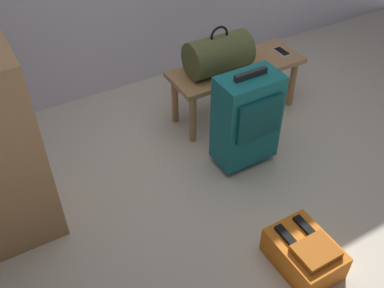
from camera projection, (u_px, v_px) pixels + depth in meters
ground_plane at (256, 193)px, 2.74m from camera, size 6.60×6.60×0.00m
bench at (236, 73)px, 3.16m from camera, size 1.00×0.36×0.42m
duffel_bag_olive at (218, 54)px, 2.97m from camera, size 0.44×0.26×0.34m
cell_phone at (282, 52)px, 3.25m from camera, size 0.07×0.14×0.01m
suitcase_upright_teal at (247, 118)px, 2.74m from camera, size 0.39×0.25×0.70m
backpack_orange at (304, 253)px, 2.29m from camera, size 0.28×0.38×0.21m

